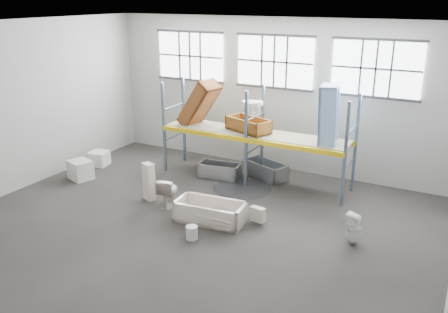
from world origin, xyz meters
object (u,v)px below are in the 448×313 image
Objects in this scene: steel_tub_right at (266,170)px; carton_near at (81,170)px; bucket at (192,233)px; toilet_beige at (168,191)px; blue_tub_upright at (329,116)px; rust_tub_flat at (248,124)px; bathtub_beige at (210,212)px; steel_tub_left at (220,171)px; toilet_white at (354,229)px; cistern_tall at (149,182)px.

carton_near reaches higher than steel_tub_right.
steel_tub_right reaches higher than bucket.
blue_tub_upright is at bearing -155.57° from toilet_beige.
rust_tub_flat is 0.83× the size of blue_tub_upright.
toilet_beige is at bearing 162.93° from bathtub_beige.
rust_tub_flat reaches higher than steel_tub_left.
steel_tub_right is (0.02, 3.57, -0.00)m from bathtub_beige.
steel_tub_right is at bearing 168.79° from blue_tub_upright.
blue_tub_upright is at bearing 19.05° from carton_near.
blue_tub_upright reaches higher than bathtub_beige.
toilet_beige reaches higher than toilet_white.
rust_tub_flat is at bearing 97.18° from bucket.
carton_near is (-5.22, -2.92, 0.04)m from steel_tub_right.
blue_tub_upright is at bearing -11.21° from steel_tub_right.
carton_near is at bearing 162.00° from bucket.
steel_tub_left reaches higher than bucket.
carton_near is (-2.94, 0.27, -0.25)m from cistern_tall.
steel_tub_left is at bearing 29.46° from carton_near.
steel_tub_left is 0.91× the size of rust_tub_flat.
bucket is at bearing -91.09° from bathtub_beige.
steel_tub_left is 1.87× the size of carton_near.
blue_tub_upright reaches higher than steel_tub_right.
bathtub_beige is 1.26× the size of rust_tub_flat.
toilet_beige is 2.15m from bucket.
bathtub_beige is 3.14m from steel_tub_left.
bathtub_beige is 4.34m from blue_tub_upright.
toilet_beige is 2.46× the size of bucket.
rust_tub_flat reaches higher than carton_near.
blue_tub_upright is 5.24× the size of bucket.
steel_tub_right is at bearing 29.19° from carton_near.
steel_tub_right is at bearing 28.38° from steel_tub_left.
toilet_beige is 0.57× the size of rust_tub_flat.
steel_tub_left is at bearing 108.74° from bathtub_beige.
toilet_white is 5.40m from steel_tub_left.
toilet_beige is at bearing 18.05° from cistern_tall.
steel_tub_left is 0.75× the size of blue_tub_upright.
bathtub_beige is 3.57m from steel_tub_right.
carton_near is (-5.20, 0.65, 0.04)m from bathtub_beige.
bucket is at bearing -18.00° from carton_near.
steel_tub_right is 2.98m from blue_tub_upright.
toilet_beige is at bearing -141.79° from blue_tub_upright.
cistern_tall is at bearing -5.31° from carton_near.
steel_tub_left is 0.91× the size of steel_tub_right.
rust_tub_flat is at bearing 179.59° from blue_tub_upright.
bucket is 0.47× the size of carton_near.
steel_tub_right is (-3.57, 2.99, -0.13)m from toilet_white.
toilet_beige is at bearing -110.98° from rust_tub_flat.
steel_tub_right reaches higher than steel_tub_left.
bathtub_beige is 1.38× the size of steel_tub_left.
bucket is at bearing -82.82° from rust_tub_flat.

